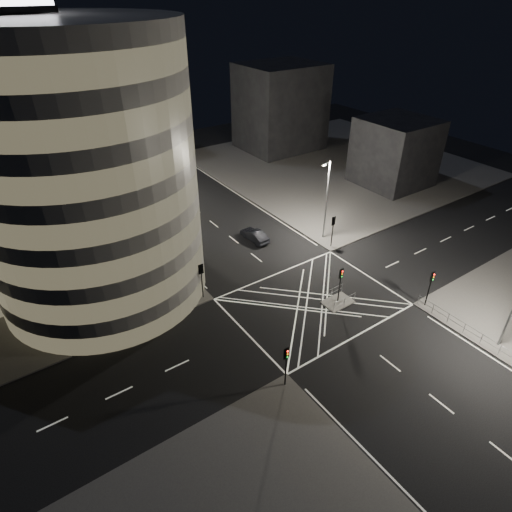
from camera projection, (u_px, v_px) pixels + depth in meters
ground at (313, 302)px, 43.12m from camera, size 120.00×120.00×0.00m
sidewalk_far_right at (337, 164)px, 75.61m from camera, size 42.00×42.00×0.15m
central_island at (337, 302)px, 43.00m from camera, size 3.00×2.00×0.15m
office_tower_curved at (18, 169)px, 39.38m from camera, size 30.00×29.00×27.20m
building_right_far at (280, 107)px, 79.09m from camera, size 14.00×12.00×15.00m
building_right_near at (395, 152)px, 65.72m from camera, size 10.00×10.00×10.00m
building_far_end at (86, 102)px, 76.53m from camera, size 18.00×8.00×18.00m
tree_a at (175, 259)px, 42.09m from camera, size 3.86×3.86×6.27m
tree_b at (150, 232)px, 46.09m from camera, size 4.65×4.65×7.01m
tree_c at (130, 213)px, 50.34m from camera, size 3.63×3.63×6.26m
tree_d at (111, 184)px, 53.70m from camera, size 5.48×5.48×8.79m
tree_e at (99, 180)px, 58.68m from camera, size 4.29×4.29×6.59m
traffic_signal_fl at (201, 275)px, 42.06m from camera, size 0.55×0.22×4.00m
traffic_signal_nl at (286, 360)px, 32.64m from camera, size 0.55×0.22×4.00m
traffic_signal_fr at (333, 226)px, 50.45m from camera, size 0.55×0.22×4.00m
traffic_signal_nr at (431, 282)px, 41.03m from camera, size 0.55×0.22×4.00m
traffic_signal_island at (341, 279)px, 41.46m from camera, size 0.55×0.22×4.00m
street_lamp_left_near at (170, 232)px, 43.94m from camera, size 1.25×0.25×10.00m
street_lamp_left_far at (112, 177)px, 56.41m from camera, size 1.25×0.25×10.00m
street_lamp_right_far at (326, 198)px, 50.86m from camera, size 1.25×0.25×10.00m
railing_near_right at (473, 333)px, 38.28m from camera, size 0.06×11.70×1.10m
railing_island_south at (345, 302)px, 42.03m from camera, size 2.80×0.06×1.10m
railing_island_north at (332, 293)px, 43.28m from camera, size 2.80×0.06×1.10m
sedan at (255, 235)px, 53.02m from camera, size 1.73×4.39×1.42m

